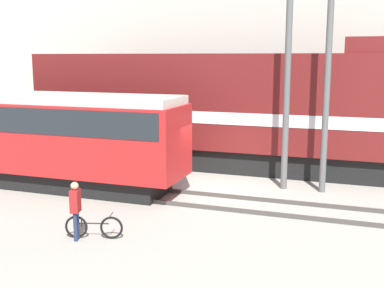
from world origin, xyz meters
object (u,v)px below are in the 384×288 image
object	(u,v)px
streetcar	(37,133)
utility_pole_left	(287,82)
bicycle	(94,227)
freight_locomotive	(218,109)
person	(75,205)
utility_pole_center	(327,77)

from	to	relation	value
streetcar	utility_pole_left	xyz separation A→B (m)	(8.96, 2.65, 1.95)
streetcar	bicycle	distance (m)	6.62
freight_locomotive	streetcar	world-z (taller)	freight_locomotive
streetcar	person	distance (m)	6.38
freight_locomotive	utility_pole_left	distance (m)	4.51
freight_locomotive	utility_pole_center	bearing A→B (deg)	-28.96
freight_locomotive	streetcar	distance (m)	7.71
freight_locomotive	bicycle	bearing A→B (deg)	-94.26
bicycle	person	distance (m)	0.80
bicycle	utility_pole_center	xyz separation A→B (m)	(5.50, 6.82, 3.85)
person	utility_pole_left	bearing A→B (deg)	57.64
person	utility_pole_left	world-z (taller)	utility_pole_left
utility_pole_center	person	bearing A→B (deg)	-129.76
utility_pole_center	freight_locomotive	bearing A→B (deg)	151.04
utility_pole_left	streetcar	bearing A→B (deg)	-163.49
streetcar	utility_pole_center	bearing A→B (deg)	14.37
freight_locomotive	person	size ratio (longest dim) A/B	10.38
bicycle	utility_pole_left	xyz separation A→B (m)	(4.10, 6.82, 3.66)
utility_pole_left	utility_pole_center	bearing A→B (deg)	0.00
bicycle	person	size ratio (longest dim) A/B	0.96
person	utility_pole_left	size ratio (longest dim) A/B	0.20
bicycle	utility_pole_left	distance (m)	8.75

